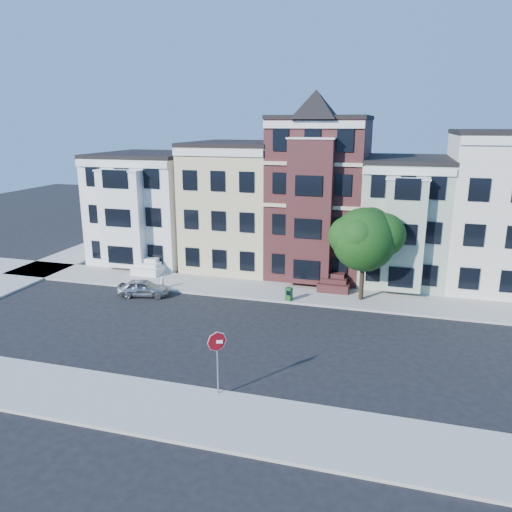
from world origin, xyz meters
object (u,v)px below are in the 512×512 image
(newspaper_box, at_px, (289,294))
(street_tree, at_px, (364,244))
(parked_car, at_px, (143,288))
(stop_sign, at_px, (217,359))
(fire_hydrant, at_px, (162,284))

(newspaper_box, bearing_deg, street_tree, 35.31)
(parked_car, relative_size, stop_sign, 1.06)
(fire_hydrant, distance_m, stop_sign, 15.51)
(street_tree, relative_size, stop_sign, 2.34)
(newspaper_box, height_order, stop_sign, stop_sign)
(street_tree, bearing_deg, fire_hydrant, -173.71)
(newspaper_box, relative_size, stop_sign, 0.27)
(fire_hydrant, bearing_deg, newspaper_box, 0.00)
(parked_car, height_order, stop_sign, stop_sign)
(newspaper_box, xyz_separation_m, stop_sign, (-0.44, -12.60, 1.21))
(newspaper_box, height_order, fire_hydrant, newspaper_box)
(street_tree, xyz_separation_m, newspaper_box, (-4.66, -1.55, -3.44))
(street_tree, height_order, fire_hydrant, street_tree)
(parked_car, bearing_deg, fire_hydrant, -36.63)
(newspaper_box, xyz_separation_m, fire_hydrant, (-9.39, 0.00, -0.11))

